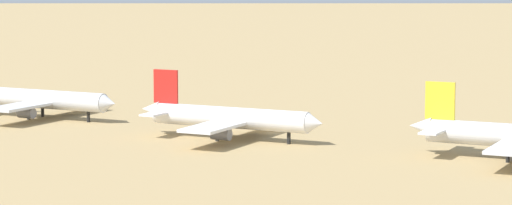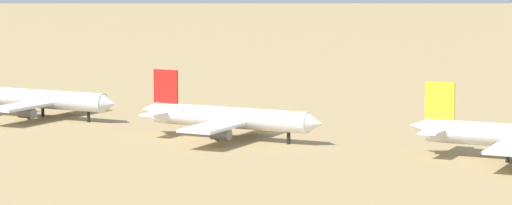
{
  "view_description": "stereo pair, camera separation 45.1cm",
  "coord_description": "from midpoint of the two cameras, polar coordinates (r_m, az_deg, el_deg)",
  "views": [
    {
      "loc": [
        131.9,
        -201.42,
        36.01
      ],
      "look_at": [
        -5.1,
        1.44,
        6.0
      ],
      "focal_mm": 80.82,
      "sensor_mm": 36.0,
      "label": 1
    },
    {
      "loc": [
        132.28,
        -201.17,
        36.01
      ],
      "look_at": [
        -5.1,
        1.44,
        6.0
      ],
      "focal_mm": 80.82,
      "sensor_mm": 36.0,
      "label": 2
    }
  ],
  "objects": [
    {
      "name": "ground",
      "position": [
        243.44,
        0.75,
        -1.52
      ],
      "size": [
        4000.0,
        4000.0,
        0.0
      ],
      "primitive_type": "plane",
      "color": "tan"
    },
    {
      "name": "parked_jet_navy_2",
      "position": [
        270.0,
        -10.71,
        0.17
      ],
      "size": [
        41.71,
        35.35,
        13.78
      ],
      "rotation": [
        0.0,
        0.0,
        0.12
      ],
      "color": "silver",
      "rests_on": "ground"
    },
    {
      "name": "parked_jet_red_3",
      "position": [
        233.97,
        -1.43,
        -0.76
      ],
      "size": [
        41.4,
        35.15,
        13.68
      ],
      "rotation": [
        0.0,
        0.0,
        0.14
      ],
      "color": "white",
      "rests_on": "ground"
    }
  ]
}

